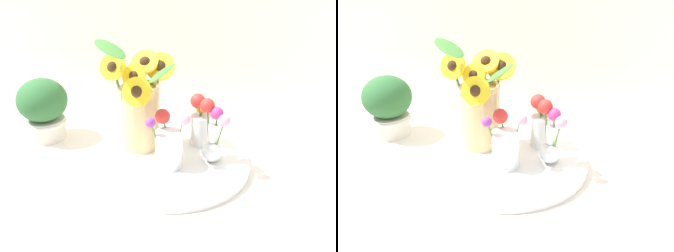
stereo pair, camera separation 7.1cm
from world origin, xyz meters
The scene contains 7 objects.
ground_plane centered at (0.00, 0.00, 0.00)m, with size 6.00×6.00×0.00m, color silver.
serving_tray centered at (-0.04, 0.10, 0.01)m, with size 0.46×0.46×0.02m.
mason_jar_sunflowers centered at (-0.13, 0.15, 0.15)m, with size 0.23×0.21×0.33m.
vase_small_center centered at (-0.02, 0.07, 0.09)m, with size 0.11×0.10×0.15m.
vase_bulb_right centered at (0.09, 0.12, 0.10)m, with size 0.09×0.08×0.18m.
vase_small_back centered at (0.03, 0.22, 0.09)m, with size 0.07×0.07×0.16m.
potted_plant centered at (-0.46, 0.17, 0.10)m, with size 0.16×0.16×0.20m.
Camera 2 is at (0.29, -0.81, 0.57)m, focal length 42.00 mm.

